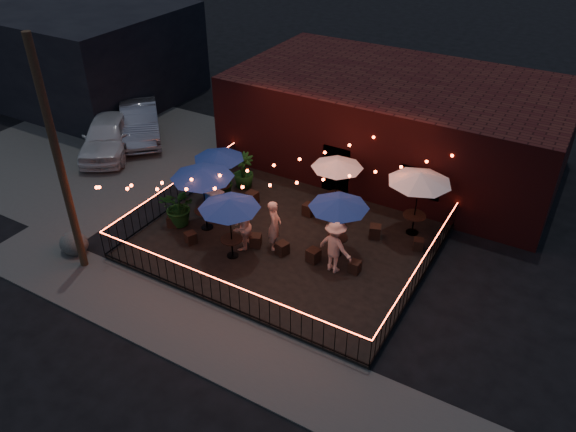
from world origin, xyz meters
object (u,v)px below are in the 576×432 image
at_px(cafe_table_0, 202,174).
at_px(cooler, 214,201).
at_px(boulder, 74,244).
at_px(utility_pole, 59,163).
at_px(cafe_table_3, 337,164).
at_px(cafe_table_4, 339,204).
at_px(cafe_table_2, 229,204).
at_px(cafe_table_5, 420,178).
at_px(cafe_table_1, 219,156).

bearing_deg(cafe_table_0, cooler, 111.43).
bearing_deg(boulder, utility_pole, -23.95).
distance_m(cafe_table_3, cafe_table_4, 2.91).
distance_m(cafe_table_0, cafe_table_4, 5.02).
height_order(cafe_table_2, cafe_table_3, cafe_table_2).
bearing_deg(cafe_table_5, cafe_table_2, -137.59).
distance_m(cafe_table_1, cafe_table_3, 4.60).
distance_m(cafe_table_5, boulder, 12.43).
bearing_deg(boulder, cafe_table_0, 46.76).
xyz_separation_m(cafe_table_0, cafe_table_4, (4.92, 0.97, -0.23)).
bearing_deg(cafe_table_1, cafe_table_5, 12.56).
bearing_deg(cafe_table_1, cooler, -72.08).
xyz_separation_m(cafe_table_0, boulder, (-3.25, -3.46, -2.08)).
bearing_deg(cooler, cafe_table_1, 116.31).
relative_size(cafe_table_2, cooler, 2.70).
xyz_separation_m(cafe_table_2, cafe_table_4, (3.08, 1.93, -0.04)).
bearing_deg(utility_pole, boulder, 156.05).
distance_m(cafe_table_0, boulder, 5.19).
bearing_deg(boulder, cafe_table_1, 64.39).
bearing_deg(cafe_table_0, boulder, -133.24).
bearing_deg(cafe_table_5, utility_pole, -141.19).
xyz_separation_m(utility_pole, cooler, (2.00, 4.88, -3.38)).
xyz_separation_m(cafe_table_3, cafe_table_5, (3.19, -0.00, 0.29)).
xyz_separation_m(cafe_table_1, cooler, (0.28, -0.86, -1.54)).
height_order(cafe_table_2, boulder, cafe_table_2).
relative_size(cafe_table_1, cafe_table_5, 1.00).
bearing_deg(cafe_table_4, cafe_table_1, 170.59).
relative_size(cafe_table_5, boulder, 2.57).
xyz_separation_m(cafe_table_3, boulder, (-6.85, -7.02, -1.78)).
height_order(utility_pole, cafe_table_1, utility_pole).
relative_size(cafe_table_1, cafe_table_2, 1.01).
height_order(cafe_table_2, cafe_table_5, cafe_table_5).
distance_m(cafe_table_1, cooler, 1.78).
bearing_deg(cafe_table_4, cafe_table_0, -168.87).
relative_size(utility_pole, cafe_table_3, 3.10).
height_order(cafe_table_5, boulder, cafe_table_5).
bearing_deg(cafe_table_3, cafe_table_4, -62.95).
bearing_deg(cafe_table_0, utility_pole, -122.11).
xyz_separation_m(cafe_table_5, boulder, (-10.05, -7.02, -2.07)).
height_order(cafe_table_0, cafe_table_3, cafe_table_0).
distance_m(utility_pole, cafe_table_4, 8.94).
bearing_deg(cafe_table_1, cafe_table_2, -48.55).
xyz_separation_m(cafe_table_1, cafe_table_2, (2.52, -2.86, 0.11)).
distance_m(cafe_table_2, boulder, 5.98).
distance_m(cafe_table_2, cafe_table_5, 6.71).
xyz_separation_m(cafe_table_0, cafe_table_2, (1.84, -0.96, -0.19)).
bearing_deg(cooler, cafe_table_3, 40.57).
relative_size(cafe_table_2, cafe_table_4, 0.92).
xyz_separation_m(cafe_table_4, cafe_table_5, (1.87, 2.59, 0.23)).
relative_size(cafe_table_3, cooler, 2.78).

